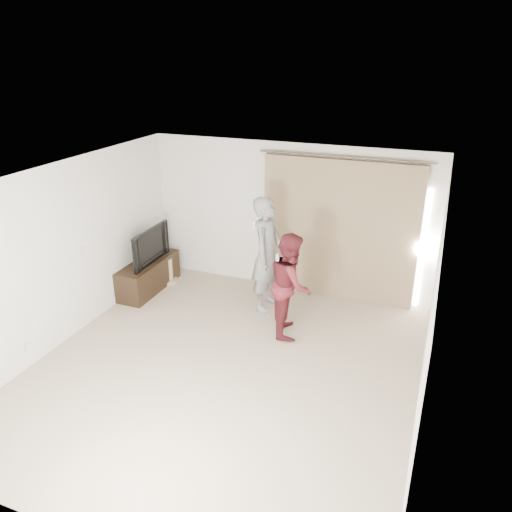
# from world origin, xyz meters

# --- Properties ---
(floor) EXTENTS (5.50, 5.50, 0.00)m
(floor) POSITION_xyz_m (0.00, 0.00, 0.00)
(floor) COLOR tan
(floor) RESTS_ON ground
(wall_back) EXTENTS (5.00, 0.04, 2.60)m
(wall_back) POSITION_xyz_m (0.00, 2.75, 1.30)
(wall_back) COLOR white
(wall_back) RESTS_ON ground
(wall_left) EXTENTS (0.04, 5.50, 2.60)m
(wall_left) POSITION_xyz_m (-2.50, -0.00, 1.30)
(wall_left) COLOR white
(wall_left) RESTS_ON ground
(ceiling) EXTENTS (5.00, 5.50, 0.01)m
(ceiling) POSITION_xyz_m (0.00, 0.00, 2.60)
(ceiling) COLOR silver
(ceiling) RESTS_ON wall_back
(curtain) EXTENTS (2.80, 0.11, 2.46)m
(curtain) POSITION_xyz_m (0.91, 2.68, 1.20)
(curtain) COLOR #94805B
(curtain) RESTS_ON ground
(tv_console) EXTENTS (0.48, 1.40, 0.54)m
(tv_console) POSITION_xyz_m (-2.27, 1.73, 0.27)
(tv_console) COLOR black
(tv_console) RESTS_ON ground
(tv) EXTENTS (0.16, 1.08, 0.62)m
(tv) POSITION_xyz_m (-2.27, 1.73, 0.85)
(tv) COLOR black
(tv) RESTS_ON tv_console
(scratching_post) EXTENTS (0.35, 0.35, 0.47)m
(scratching_post) POSITION_xyz_m (-2.10, 2.09, 0.19)
(scratching_post) COLOR tan
(scratching_post) RESTS_ON ground
(person_man) EXTENTS (0.48, 0.71, 1.91)m
(person_man) POSITION_xyz_m (-0.07, 1.87, 0.95)
(person_man) COLOR gray
(person_man) RESTS_ON ground
(person_woman) EXTENTS (0.80, 0.91, 1.59)m
(person_woman) POSITION_xyz_m (0.53, 1.27, 0.79)
(person_woman) COLOR #591920
(person_woman) RESTS_ON ground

